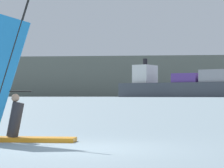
{
  "coord_description": "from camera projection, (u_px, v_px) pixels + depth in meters",
  "views": [
    {
      "loc": [
        0.89,
        -12.58,
        1.26
      ],
      "look_at": [
        0.61,
        10.5,
        1.77
      ],
      "focal_mm": 84.53,
      "sensor_mm": 36.0,
      "label": 1
    }
  ],
  "objects": [
    {
      "name": "distant_headland",
      "position": [
        145.0,
        80.0,
        800.82
      ],
      "size": [
        1127.19,
        448.54,
        49.14
      ],
      "primitive_type": "cube",
      "rotation": [
        0.0,
        0.0,
        -0.09
      ],
      "color": "#60665B",
      "rests_on": "ground_plane"
    },
    {
      "name": "windsurfer",
      "position": [
        7.0,
        105.0,
        14.44
      ],
      "size": [
        3.71,
        0.89,
        4.3
      ],
      "rotation": [
        0.0,
        0.0,
        6.19
      ],
      "color": "orange",
      "rests_on": "ground_plane"
    },
    {
      "name": "ground_plane",
      "position": [
        81.0,
        148.0,
        12.56
      ],
      "size": [
        4000.0,
        4000.0,
        0.0
      ],
      "primitive_type": "plane",
      "color": "gray"
    },
    {
      "name": "cargo_ship",
      "position": [
        208.0,
        86.0,
        447.49
      ],
      "size": [
        154.42,
        109.34,
        34.99
      ],
      "rotation": [
        0.0,
        0.0,
        5.74
      ],
      "color": "#3F444C",
      "rests_on": "ground_plane"
    }
  ]
}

